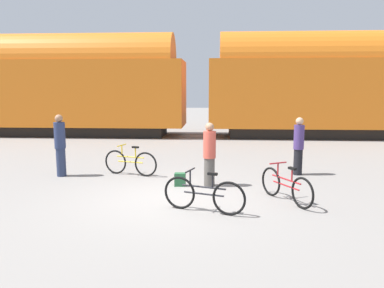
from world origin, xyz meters
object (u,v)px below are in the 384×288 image
(bicycle_black, at_px, (204,194))
(person_in_purple, at_px, (299,146))
(bicycle_maroon, at_px, (286,186))
(freight_train, at_px, (197,83))
(person_in_navy, at_px, (60,145))
(person_in_red, at_px, (209,154))
(backpack, at_px, (180,180))
(bicycle_yellow, at_px, (130,162))

(bicycle_black, xyz_separation_m, person_in_purple, (2.65, 3.53, 0.49))
(bicycle_maroon, xyz_separation_m, person_in_purple, (0.84, 2.71, 0.50))
(freight_train, xyz_separation_m, person_in_navy, (-3.43, -9.32, -1.90))
(bicycle_maroon, relative_size, person_in_red, 0.95)
(freight_train, bearing_deg, person_in_red, -85.13)
(bicycle_black, relative_size, person_in_red, 1.03)
(bicycle_black, relative_size, person_in_purple, 1.01)
(person_in_navy, bearing_deg, bicycle_black, -120.26)
(freight_train, bearing_deg, bicycle_maroon, -77.20)
(bicycle_black, bearing_deg, bicycle_maroon, 24.47)
(backpack, bearing_deg, bicycle_maroon, -25.93)
(bicycle_black, height_order, backpack, bicycle_black)
(person_in_red, relative_size, backpack, 4.86)
(person_in_red, xyz_separation_m, backpack, (-0.76, -0.07, -0.66))
(person_in_purple, distance_m, backpack, 3.72)
(bicycle_black, bearing_deg, backpack, 108.50)
(freight_train, distance_m, person_in_purple, 9.55)
(person_in_navy, bearing_deg, backpack, -99.63)
(person_in_purple, relative_size, person_in_navy, 0.95)
(person_in_red, bearing_deg, bicycle_black, -158.28)
(bicycle_maroon, distance_m, backpack, 2.77)
(bicycle_yellow, relative_size, person_in_purple, 0.98)
(bicycle_yellow, height_order, person_in_navy, person_in_navy)
(person_in_navy, height_order, person_in_red, person_in_navy)
(bicycle_black, xyz_separation_m, backpack, (-0.68, 2.03, -0.20))
(freight_train, xyz_separation_m, backpack, (0.10, -10.20, -2.63))
(bicycle_black, bearing_deg, person_in_purple, 53.15)
(bicycle_maroon, bearing_deg, backpack, 154.07)
(freight_train, relative_size, bicycle_black, 33.81)
(freight_train, relative_size, person_in_navy, 32.26)
(person_in_red, bearing_deg, bicycle_yellow, 89.19)
(person_in_purple, bearing_deg, bicycle_black, 46.68)
(bicycle_black, distance_m, person_in_red, 2.15)
(freight_train, relative_size, backpack, 169.09)
(freight_train, height_order, person_in_red, freight_train)
(freight_train, bearing_deg, person_in_purple, -68.47)
(bicycle_yellow, distance_m, person_in_purple, 4.93)
(bicycle_maroon, bearing_deg, bicycle_yellow, 149.94)
(person_in_navy, height_order, backpack, person_in_navy)
(bicycle_yellow, relative_size, person_in_red, 1.00)
(bicycle_yellow, bearing_deg, backpack, -35.98)
(freight_train, xyz_separation_m, person_in_red, (0.86, -10.13, -1.97))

